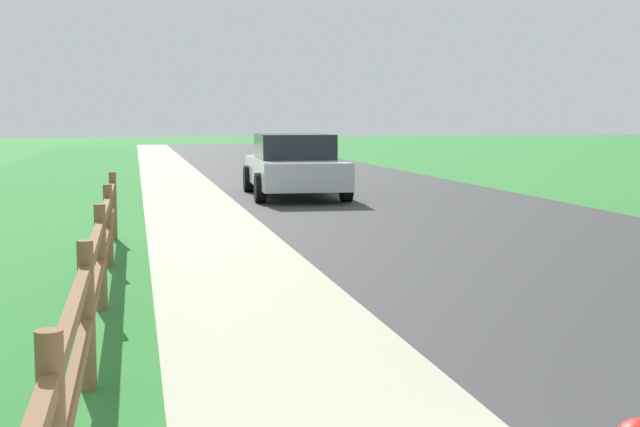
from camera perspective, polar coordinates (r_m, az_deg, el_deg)
The scene contains 6 objects.
ground_plane at distance 26.75m, azimuth -7.25°, elevation 2.22°, with size 120.00×120.00×0.00m, color #2E7A31.
road_asphalt at distance 29.21m, azimuth -0.70°, elevation 2.61°, with size 7.00×66.00×0.01m, color #383838.
curb_concrete at distance 28.67m, azimuth -13.56°, elevation 2.37°, with size 6.00×66.00×0.01m, color #AAAC8F.
grass_verge at distance 28.75m, azimuth -16.56°, elevation 2.30°, with size 5.00×66.00×0.00m, color #2E7A31.
rail_fence at distance 7.35m, azimuth -14.37°, elevation -3.66°, with size 0.11×12.76×1.03m.
parked_suv_silver at distance 20.63m, azimuth -1.68°, elevation 3.12°, with size 2.26×4.80×1.46m.
Camera 1 is at (-2.15, -1.60, 1.83)m, focal length 49.44 mm.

